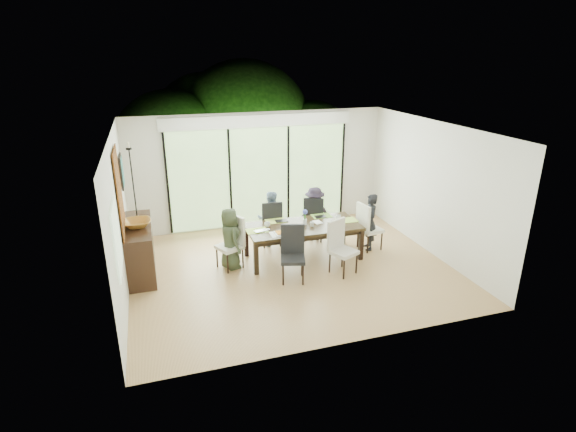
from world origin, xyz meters
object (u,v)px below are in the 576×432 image
object	(u,v)px
table_top	(303,227)
person_left_end	(230,239)
chair_far_right	(314,217)
person_right_end	(370,222)
cup_c	(338,217)
chair_far_left	(270,222)
person_far_right	(314,214)
bowl	(137,224)
chair_near_left	(293,255)
chair_left_end	(229,243)
vase	(305,222)
cup_b	(312,224)
cup_a	(267,224)
chair_near_right	(344,248)
chair_right_end	(370,226)
sideboard	(140,248)
person_far_left	(271,219)
laptop	(263,231)

from	to	relation	value
table_top	person_left_end	bearing A→B (deg)	180.00
table_top	chair_far_right	distance (m)	1.02
person_right_end	cup_c	bearing A→B (deg)	-85.64
table_top	cup_c	world-z (taller)	cup_c
chair_far_left	cup_c	size ratio (longest dim) A/B	8.87
person_far_right	bowl	bearing A→B (deg)	11.46
chair_near_left	chair_far_left	bearing A→B (deg)	104.47
chair_left_end	vase	xyz separation A→B (m)	(1.55, 0.05, 0.24)
cup_b	chair_left_end	bearing A→B (deg)	176.53
cup_a	chair_far_left	bearing A→B (deg)	70.35
person_left_end	bowl	size ratio (longest dim) A/B	2.39
table_top	chair_near_right	size ratio (longest dim) A/B	2.18
chair_right_end	bowl	size ratio (longest dim) A/B	2.04
table_top	sideboard	xyz separation A→B (m)	(-3.13, 0.33, -0.20)
chair_near_right	cup_c	world-z (taller)	chair_near_right
chair_right_end	cup_c	xyz separation A→B (m)	(-0.70, 0.10, 0.23)
cup_c	chair_far_right	bearing A→B (deg)	108.43
chair_near_right	chair_far_right	bearing A→B (deg)	63.93
cup_a	chair_right_end	bearing A→B (deg)	-3.90
chair_right_end	person_left_end	bearing A→B (deg)	80.60
chair_near_left	chair_near_right	bearing A→B (deg)	16.14
chair_far_right	bowl	distance (m)	3.76
chair_near_right	cup_a	size ratio (longest dim) A/B	8.87
person_far_left	cup_a	bearing A→B (deg)	79.55
table_top	person_far_right	world-z (taller)	person_far_right
table_top	chair_far_left	size ratio (longest dim) A/B	2.18
chair_left_end	laptop	size ratio (longest dim) A/B	3.33
bowl	person_far_right	bearing A→B (deg)	9.19
chair_right_end	chair_far_right	distance (m)	1.27
chair_right_end	chair_far_right	world-z (taller)	same
table_top	chair_far_left	distance (m)	0.97
table_top	person_left_end	xyz separation A→B (m)	(-1.48, 0.00, -0.07)
person_far_left	table_top	bearing A→B (deg)	128.20
person_left_end	laptop	size ratio (longest dim) A/B	3.91
cup_b	bowl	size ratio (longest dim) A/B	0.19
table_top	chair_near_left	xyz separation A→B (m)	(-0.50, -0.87, -0.16)
person_left_end	vase	xyz separation A→B (m)	(1.53, 0.05, 0.15)
person_far_right	chair_near_left	bearing A→B (deg)	60.57
chair_far_left	cup_c	xyz separation A→B (m)	(1.25, -0.75, 0.23)
vase	chair_left_end	bearing A→B (deg)	-178.15
table_top	vase	bearing A→B (deg)	45.00
person_left_end	laptop	xyz separation A→B (m)	(0.63, -0.10, 0.11)
person_left_end	person_far_right	distance (m)	2.19
chair_far_right	person_far_left	bearing A→B (deg)	26.12
chair_far_left	person_right_end	xyz separation A→B (m)	(1.93, -0.85, 0.09)
chair_near_right	person_right_end	size ratio (longest dim) A/B	0.85
person_far_left	person_far_right	distance (m)	1.00
cup_b	bowl	world-z (taller)	bowl
sideboard	vase	bearing A→B (deg)	-5.12
chair_far_right	vase	world-z (taller)	chair_far_right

